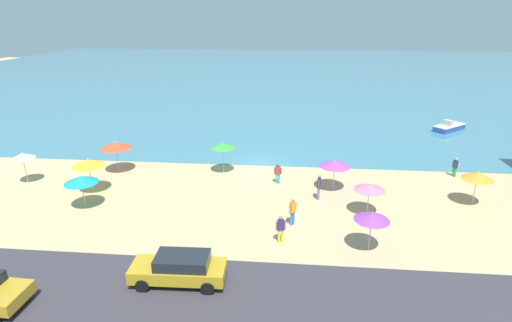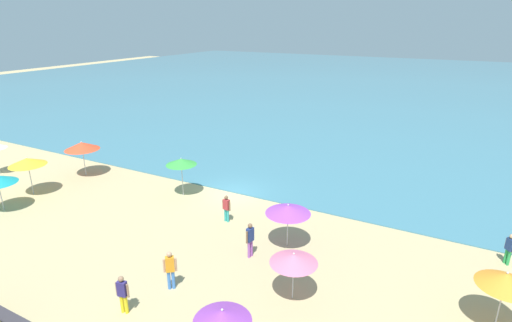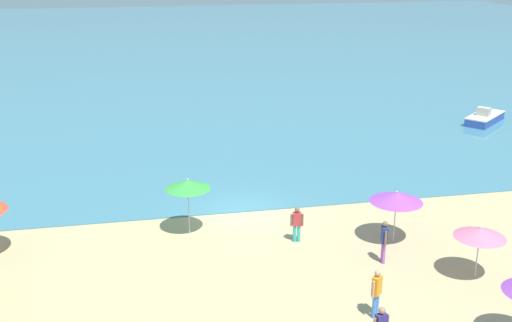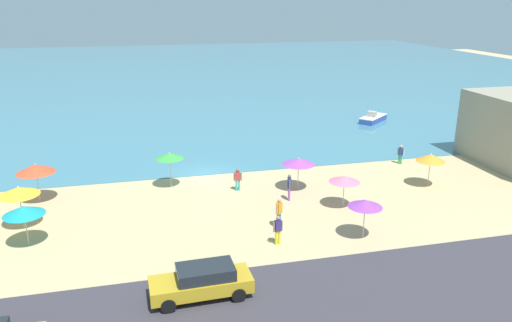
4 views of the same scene
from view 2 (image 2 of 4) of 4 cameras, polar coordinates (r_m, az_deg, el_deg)
name	(u,v)px [view 2 (image 2 of 4)]	position (r m, az deg, el deg)	size (l,w,h in m)	color
ground_plane	(233,193)	(26.70, -3.25, -4.56)	(160.00, 160.00, 0.00)	tan
sea	(390,84)	(77.60, 18.63, 10.44)	(150.00, 110.00, 0.05)	teal
beach_umbrella_0	(222,316)	(13.51, -4.83, -21.19)	(1.90, 1.90, 2.34)	#B2B2B7
beach_umbrella_1	(27,162)	(29.56, -29.87, -0.08)	(2.29, 2.29, 2.59)	#B2B2B7
beach_umbrella_2	(288,209)	(19.85, 4.61, -6.91)	(2.26, 2.26, 2.34)	#B2B2B7
beach_umbrella_3	(82,146)	(31.49, -23.63, 1.99)	(2.45, 2.45, 2.63)	#B2B2B7
beach_umbrella_4	(506,280)	(17.35, 32.13, -14.16)	(2.01, 2.01, 2.43)	#B2B2B7
beach_umbrella_7	(181,162)	(25.91, -10.64, -0.11)	(1.98, 1.98, 2.60)	#B2B2B7
beach_umbrella_8	(294,259)	(16.43, 5.41, -13.71)	(1.96, 1.96, 2.15)	#B2B2B7
bather_0	(226,207)	(22.73, -4.25, -6.58)	(0.56, 0.27, 1.60)	teal
bather_1	(123,293)	(17.01, -18.51, -17.39)	(0.56, 0.29, 1.67)	yellow
bather_2	(250,238)	(19.43, -0.84, -10.97)	(0.28, 0.56, 1.80)	#9E53B1
bather_3	(170,268)	(17.74, -12.15, -14.74)	(0.46, 0.40, 1.80)	#3F79CE
bather_4	(510,247)	(22.34, 32.48, -10.38)	(0.39, 0.47, 1.58)	green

